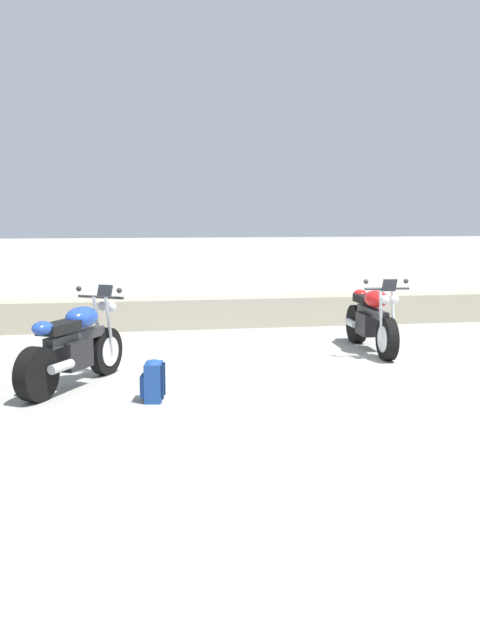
# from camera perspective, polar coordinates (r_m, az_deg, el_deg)

# --- Properties ---
(ground_plane) EXTENTS (120.00, 120.00, 0.00)m
(ground_plane) POSITION_cam_1_polar(r_m,az_deg,el_deg) (8.76, 9.43, -5.15)
(ground_plane) COLOR #A3A099
(stone_wall) EXTENTS (36.00, 0.80, 0.55)m
(stone_wall) POSITION_cam_1_polar(r_m,az_deg,el_deg) (13.26, 2.62, 0.81)
(stone_wall) COLOR #A89E89
(stone_wall) RESTS_ON ground
(motorcycle_blue_near_left) EXTENTS (1.22, 1.85, 1.18)m
(motorcycle_blue_near_left) POSITION_cam_1_polar(r_m,az_deg,el_deg) (8.62, -13.45, -2.19)
(motorcycle_blue_near_left) COLOR black
(motorcycle_blue_near_left) RESTS_ON ground
(motorcycle_red_centre) EXTENTS (0.67, 2.06, 1.18)m
(motorcycle_red_centre) POSITION_cam_1_polar(r_m,az_deg,el_deg) (10.79, 10.79, 0.01)
(motorcycle_red_centre) COLOR black
(motorcycle_red_centre) RESTS_ON ground
(rider_backpack) EXTENTS (0.30, 0.33, 0.47)m
(rider_backpack) POSITION_cam_1_polar(r_m,az_deg,el_deg) (7.83, -7.17, -4.92)
(rider_backpack) COLOR navy
(rider_backpack) RESTS_ON ground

